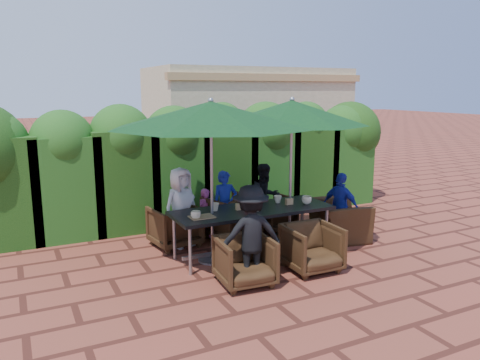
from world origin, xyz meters
name	(u,v)px	position (x,y,z in m)	size (l,w,h in m)	color
ground	(253,255)	(0.00, 0.00, 0.00)	(80.00, 80.00, 0.00)	brown
dining_table	(252,213)	(-0.01, 0.02, 0.68)	(2.53, 0.90, 0.75)	black
umbrella_left	(211,115)	(-0.68, 0.05, 2.21)	(2.96, 2.96, 2.46)	gray
umbrella_right	(292,113)	(0.72, 0.08, 2.21)	(2.42, 2.42, 2.46)	gray
chair_far_left	(175,224)	(-0.97, 0.97, 0.38)	(0.73, 0.68, 0.75)	black
chair_far_mid	(232,214)	(0.08, 0.96, 0.41)	(0.81, 0.75, 0.83)	black
chair_far_right	(273,211)	(0.95, 1.02, 0.35)	(0.68, 0.64, 0.70)	black
chair_near_left	(245,259)	(-0.63, -0.96, 0.36)	(0.70, 0.66, 0.72)	black
chair_near_right	(312,246)	(0.46, -0.94, 0.37)	(0.72, 0.68, 0.74)	black
chair_end_right	(338,214)	(1.71, 0.08, 0.44)	(1.00, 0.65, 0.88)	black
adult_far_left	(181,207)	(-0.86, 0.93, 0.66)	(0.65, 0.39, 1.33)	silver
adult_far_mid	(225,205)	(-0.04, 0.98, 0.60)	(0.43, 0.35, 1.19)	navy
adult_far_right	(265,197)	(0.80, 1.06, 0.63)	(0.60, 0.37, 1.25)	black
adult_near_left	(251,234)	(-0.52, -0.91, 0.67)	(0.86, 0.39, 1.34)	black
adult_end_right	(341,207)	(1.68, -0.02, 0.59)	(0.70, 0.35, 1.19)	navy
child_left	(206,214)	(-0.35, 1.09, 0.44)	(0.32, 0.26, 0.89)	#D34A9C
child_right	(251,210)	(0.46, 0.99, 0.45)	(0.32, 0.26, 0.90)	#9852B3
pedestrian_a	(234,157)	(1.61, 4.06, 0.92)	(1.73, 0.62, 1.85)	#2E9227
pedestrian_b	(249,157)	(2.19, 4.40, 0.85)	(0.82, 0.50, 1.71)	#D34A9C
pedestrian_c	(281,158)	(3.12, 4.31, 0.77)	(0.99, 0.45, 1.54)	gray
cup_a	(196,215)	(-1.01, -0.13, 0.81)	(0.15, 0.15, 0.12)	beige
cup_b	(215,207)	(-0.58, 0.16, 0.81)	(0.13, 0.13, 0.12)	beige
cup_c	(257,207)	(-0.01, -0.14, 0.81)	(0.15, 0.15, 0.12)	beige
cup_d	(278,199)	(0.54, 0.17, 0.81)	(0.13, 0.13, 0.12)	beige
cup_e	(307,200)	(0.92, -0.10, 0.81)	(0.16, 0.16, 0.13)	beige
ketchup_bottle	(245,204)	(-0.13, 0.02, 0.83)	(0.04, 0.04, 0.17)	#B20C0A
sauce_bottle	(246,202)	(-0.06, 0.12, 0.83)	(0.04, 0.04, 0.17)	#4C230C
serving_tray	(202,217)	(-0.90, -0.11, 0.76)	(0.35, 0.25, 0.02)	olive
number_block_left	(240,207)	(-0.22, 0.05, 0.80)	(0.12, 0.06, 0.10)	tan
number_block_right	(289,202)	(0.65, -0.01, 0.80)	(0.12, 0.06, 0.10)	tan
hedge_wall	(193,155)	(-0.11, 2.32, 1.31)	(9.10, 1.60, 2.40)	#143A0F
building	(248,120)	(3.50, 6.99, 1.61)	(6.20, 3.08, 3.20)	beige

